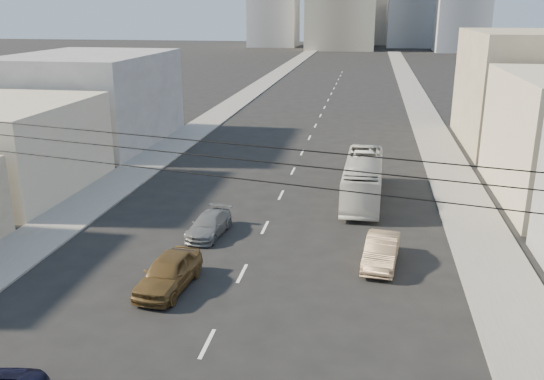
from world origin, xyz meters
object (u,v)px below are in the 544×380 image
(sedan_brown, at_px, (169,272))
(sedan_tan, at_px, (381,251))
(city_bus, at_px, (363,179))
(sedan_grey, at_px, (209,225))

(sedan_brown, distance_m, sedan_tan, 10.12)
(city_bus, bearing_deg, sedan_grey, -135.48)
(city_bus, height_order, sedan_grey, city_bus)
(sedan_grey, bearing_deg, sedan_tan, -8.88)
(city_bus, distance_m, sedan_tan, 10.06)
(sedan_brown, xyz_separation_m, sedan_grey, (0.04, 6.42, -0.18))
(sedan_brown, bearing_deg, city_bus, 64.78)
(sedan_tan, bearing_deg, city_bus, 102.39)
(city_bus, bearing_deg, sedan_tan, -82.58)
(sedan_brown, height_order, sedan_grey, sedan_brown)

